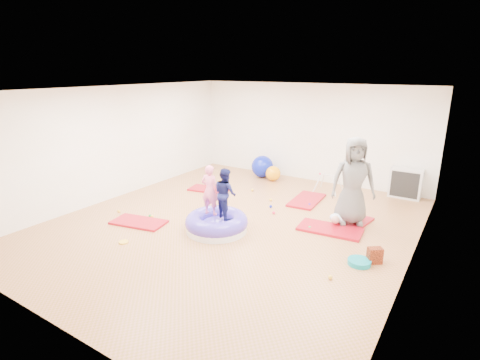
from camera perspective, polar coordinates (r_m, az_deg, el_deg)
The scene contains 19 objects.
room at distance 7.64m, azimuth -1.21°, elevation 3.05°, with size 7.01×8.01×2.81m.
gym_mat_front_left at distance 8.38m, azimuth -15.17°, elevation -6.22°, with size 1.16×0.58×0.05m, color #A61719.
gym_mat_mid_left at distance 10.25m, azimuth -4.72°, elevation -1.43°, with size 1.08×0.54×0.04m, color #A61719.
gym_mat_center_back at distance 9.54m, azimuth 10.12°, elevation -3.03°, with size 1.26×0.63×0.05m, color #A61719.
gym_mat_right at distance 7.96m, azimuth 13.55°, elevation -7.31°, with size 1.27×0.63×0.05m, color #A61719.
gym_mat_rear_right at distance 8.39m, azimuth 16.64°, elevation -6.31°, with size 1.10×0.55×0.05m, color #A61719.
inflatable_cushion at distance 7.70m, azimuth -3.58°, elevation -6.63°, with size 1.29×1.29×0.41m.
child_pink at distance 7.55m, azimuth -4.61°, elevation -1.18°, with size 0.38×0.25×1.04m, color pink.
child_navy at distance 7.37m, azimuth -2.25°, elevation -1.67°, with size 0.50×0.39×1.02m, color #12154A.
adult_caregiver at distance 8.07m, azimuth 16.88°, elevation -0.15°, with size 0.90×0.58×1.84m, color #595959.
infant at distance 8.20m, azimuth 14.62°, elevation -5.71°, with size 0.36×0.36×0.21m.
ball_pit_balls at distance 8.52m, azimuth 0.27°, elevation -5.12°, with size 5.16×3.20×0.07m.
exercise_ball_blue at distance 11.39m, azimuth 3.43°, elevation 2.07°, with size 0.66×0.66×0.66m, color #0C1BB2.
exercise_ball_orange at distance 11.07m, azimuth 5.07°, elevation 1.00°, with size 0.44×0.44×0.44m, color #F49C0B.
infant_play_gym at distance 10.19m, azimuth 13.34°, elevation -0.09°, with size 0.66×0.62×0.50m.
cube_shelf at distance 10.44m, azimuth 23.93°, elevation -0.44°, with size 0.77×0.38×0.77m.
balance_disc at distance 6.81m, azimuth 17.71°, elevation -11.83°, with size 0.39×0.39×0.09m, color #098091.
backpack at distance 6.90m, azimuth 19.85°, elevation -10.76°, with size 0.24×0.15×0.28m, color #A73411.
yellow_toy at distance 7.57m, azimuth -17.33°, elevation -9.02°, with size 0.18×0.18×0.03m, color yellow.
Camera 1 is at (4.13, -6.17, 3.21)m, focal length 28.00 mm.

